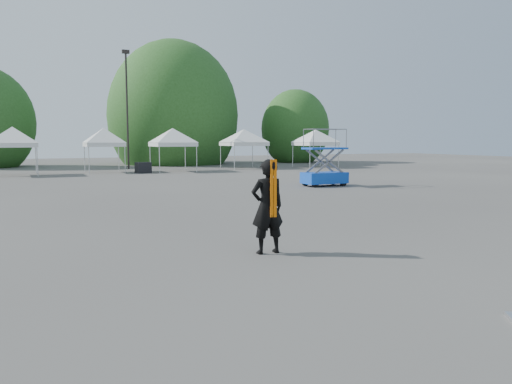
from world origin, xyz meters
name	(u,v)px	position (x,y,z in m)	size (l,w,h in m)	color
ground	(271,242)	(0.00, 0.00, 0.00)	(120.00, 120.00, 0.00)	#474442
light_pole_east	(127,103)	(3.00, 32.00, 5.52)	(0.60, 0.25, 9.80)	black
tree_mid_e	(174,116)	(9.00, 39.00, 4.84)	(5.12, 5.12, 7.79)	#382314
tree_far_e	(295,129)	(22.00, 37.00, 3.63)	(3.84, 3.84, 5.84)	#382314
tent_d	(12,131)	(-5.65, 27.47, 3.06)	(4.34, 4.34, 3.88)	silver
tent_e	(104,131)	(0.48, 28.28, 3.06)	(3.90, 3.90, 3.88)	silver
tent_f	(173,132)	(5.43, 27.08, 3.06)	(4.34, 4.34, 3.88)	silver
tent_g	(244,132)	(12.09, 28.54, 3.06)	(4.63, 4.63, 3.88)	silver
tent_h	(316,133)	(18.42, 27.18, 3.06)	(4.42, 4.42, 3.88)	silver
man	(267,207)	(-0.62, -1.04, 1.02)	(0.76, 0.51, 2.03)	black
scissor_lift	(325,157)	(9.22, 11.71, 1.52)	(2.34, 1.18, 3.01)	#0E37B9
crate_mid	(143,168)	(2.89, 26.13, 0.40)	(1.02, 0.80, 0.80)	black
crate_east	(267,166)	(13.10, 26.16, 0.31)	(0.79, 0.61, 0.61)	black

